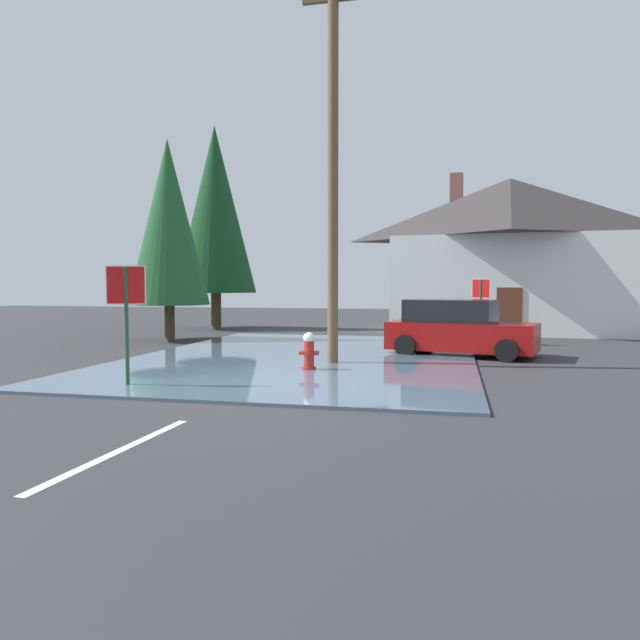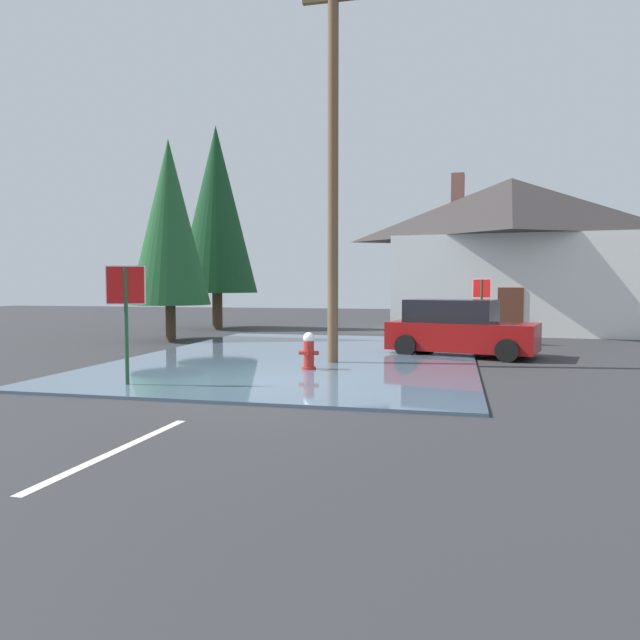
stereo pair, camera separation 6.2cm
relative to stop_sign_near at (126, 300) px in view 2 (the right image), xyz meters
name	(u,v)px [view 2 (the right image)]	position (x,y,z in m)	size (l,w,h in m)	color
ground_plane	(251,387)	(2.38, 0.84, -1.84)	(80.00, 80.00, 0.10)	#2D2D30
flood_puddle	(307,356)	(2.35, 5.66, -1.76)	(9.44, 13.69, 0.06)	#4C6075
lane_stop_bar	(238,396)	(2.57, -0.42, -1.79)	(3.04, 0.30, 0.01)	silver
lane_center_stripe	(117,451)	(2.38, -4.17, -1.79)	(3.38, 0.14, 0.01)	silver
stop_sign_near	(126,300)	(0.00, 0.00, 0.00)	(0.75, 0.28, 2.49)	#1E4C28
fire_hydrant	(309,352)	(3.09, 2.96, -1.32)	(0.48, 0.41, 0.96)	#AD231E
utility_pole	(333,166)	(3.39, 4.34, 3.38)	(1.60, 0.28, 9.98)	brown
stop_sign_far	(482,298)	(7.42, 10.67, -0.15)	(0.61, 0.32, 2.32)	#1E4C28
house	(510,252)	(8.92, 17.34, 1.80)	(11.06, 7.79, 7.47)	silver
parked_car	(459,329)	(6.64, 7.12, -1.00)	(4.55, 2.81, 1.67)	maroon
pine_tree_tall_left	(216,210)	(-4.66, 15.69, 3.89)	(3.86, 3.86, 9.66)	#4C3823
pine_tree_mid_left	(169,223)	(-3.99, 9.63, 2.65)	(3.02, 3.02, 7.55)	#4C3823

